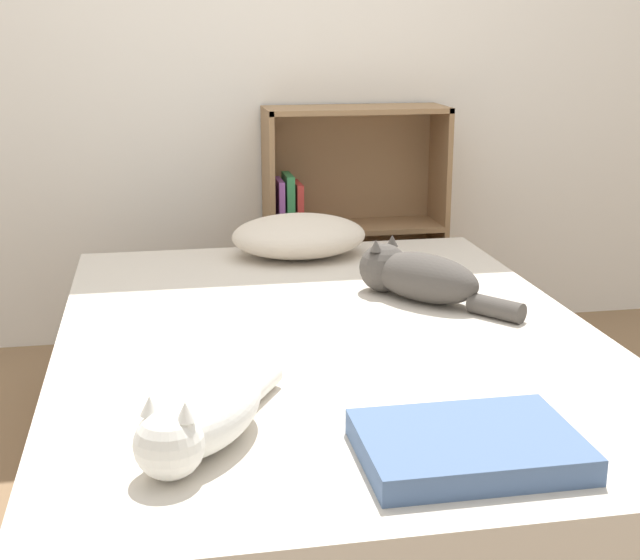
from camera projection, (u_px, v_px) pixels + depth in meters
ground_plane at (330, 498)px, 2.43m from camera, size 8.00×8.00×0.00m
wall_back at (260, 22)px, 3.42m from camera, size 8.00×0.06×2.50m
bed at (330, 419)px, 2.37m from camera, size 1.43×1.97×0.48m
pillow at (299, 236)px, 3.03m from camera, size 0.46×0.34×0.15m
cat_light at (202, 416)px, 1.66m from camera, size 0.34×0.46×0.15m
cat_dark at (416, 276)px, 2.56m from camera, size 0.39×0.45×0.17m
bookshelf at (348, 223)px, 3.57m from camera, size 0.70×0.26×0.94m
blanket_fold at (468, 446)px, 1.63m from camera, size 0.40×0.29×0.05m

